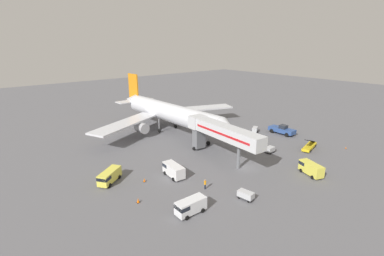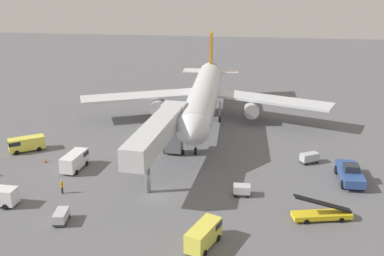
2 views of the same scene
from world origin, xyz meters
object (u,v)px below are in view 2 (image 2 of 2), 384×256
at_px(belt_loader_truck, 322,214).
at_px(ground_crew_worker_foreground, 62,186).
at_px(pushback_tug, 350,173).
at_px(service_van_far_right, 204,234).
at_px(baggage_cart_near_center, 242,190).
at_px(baggage_cart_mid_center, 310,158).
at_px(safety_cone_bravo, 45,160).
at_px(service_van_rear_right, 75,160).
at_px(airplane_at_gate, 204,95).
at_px(service_van_far_left, 26,143).
at_px(baggage_cart_near_left, 61,216).
at_px(jet_bridge, 160,132).

bearing_deg(belt_loader_truck, ground_crew_worker_foreground, 176.73).
relative_size(pushback_tug, service_van_far_right, 1.37).
xyz_separation_m(pushback_tug, baggage_cart_near_center, (-13.93, -5.99, -0.41)).
distance_m(service_van_far_right, ground_crew_worker_foreground, 20.74).
height_order(baggage_cart_mid_center, safety_cone_bravo, baggage_cart_mid_center).
height_order(pushback_tug, service_van_rear_right, pushback_tug).
height_order(airplane_at_gate, pushback_tug, airplane_at_gate).
bearing_deg(service_van_rear_right, pushback_tug, 2.13).
bearing_deg(service_van_far_left, safety_cone_bravo, -37.26).
distance_m(baggage_cart_mid_center, safety_cone_bravo, 38.45).
height_order(airplane_at_gate, service_van_rear_right, airplane_at_gate).
height_order(service_van_far_left, baggage_cart_mid_center, service_van_far_left).
relative_size(service_van_far_left, baggage_cart_mid_center, 1.86).
height_order(airplane_at_gate, baggage_cart_near_left, airplane_at_gate).
relative_size(airplane_at_gate, belt_loader_truck, 6.91).
xyz_separation_m(service_van_far_left, baggage_cart_mid_center, (42.97, 1.63, -0.42)).
relative_size(pushback_tug, baggage_cart_near_left, 2.66).
bearing_deg(pushback_tug, airplane_at_gate, 135.26).
height_order(airplane_at_gate, ground_crew_worker_foreground, airplane_at_gate).
distance_m(airplane_at_gate, service_van_far_left, 31.53).
height_order(jet_bridge, baggage_cart_near_center, jet_bridge).
bearing_deg(service_van_far_right, pushback_tug, 45.06).
bearing_deg(baggage_cart_near_left, service_van_far_right, -7.42).
relative_size(jet_bridge, ground_crew_worker_foreground, 11.38).
distance_m(jet_bridge, pushback_tug, 25.67).
distance_m(service_van_rear_right, safety_cone_bravo, 5.57).
bearing_deg(safety_cone_bravo, baggage_cart_near_center, -12.00).
xyz_separation_m(jet_bridge, ground_crew_worker_foreground, (-10.95, -7.85, -5.04)).
relative_size(airplane_at_gate, service_van_rear_right, 9.16).
height_order(jet_bridge, belt_loader_truck, jet_bridge).
relative_size(baggage_cart_near_center, ground_crew_worker_foreground, 1.18).
height_order(airplane_at_gate, baggage_cart_near_center, airplane_at_gate).
relative_size(service_van_far_left, baggage_cart_near_left, 2.02).
bearing_deg(safety_cone_bravo, airplane_at_gate, 46.28).
distance_m(jet_bridge, service_van_rear_right, 13.10).
relative_size(service_van_far_right, safety_cone_bravo, 7.33).
xyz_separation_m(baggage_cart_near_left, ground_crew_worker_foreground, (-2.77, 6.49, 0.20)).
height_order(airplane_at_gate, belt_loader_truck, airplane_at_gate).
distance_m(pushback_tug, ground_crew_worker_foreground, 37.19).
bearing_deg(service_van_far_left, belt_loader_truck, -18.58).
xyz_separation_m(service_van_far_right, baggage_cart_near_center, (3.34, 11.32, -0.56)).
bearing_deg(service_van_far_left, baggage_cart_mid_center, 2.17).
bearing_deg(pushback_tug, service_van_rear_right, -177.87).
bearing_deg(ground_crew_worker_foreground, baggage_cart_near_center, 7.00).
bearing_deg(baggage_cart_near_left, service_van_far_left, 126.70).
bearing_deg(baggage_cart_near_center, service_van_far_left, 163.71).
distance_m(baggage_cart_near_left, baggage_cart_near_center, 21.52).
distance_m(service_van_far_right, baggage_cart_mid_center, 26.06).
bearing_deg(safety_cone_bravo, ground_crew_worker_foreground, -53.50).
relative_size(belt_loader_truck, service_van_far_right, 1.31).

